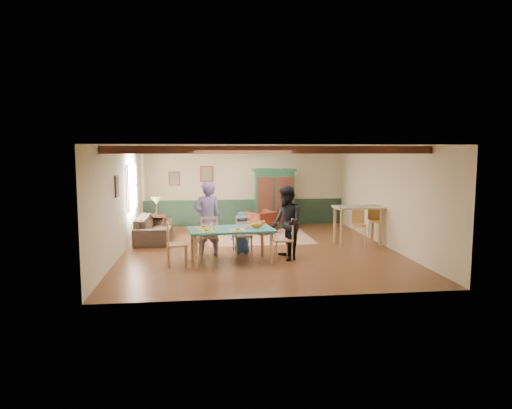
{
  "coord_description": "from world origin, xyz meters",
  "views": [
    {
      "loc": [
        -1.44,
        -11.76,
        2.59
      ],
      "look_at": [
        -0.02,
        0.36,
        1.15
      ],
      "focal_mm": 32.0,
      "sensor_mm": 36.0,
      "label": 1
    }
  ],
  "objects": [
    {
      "name": "wall_left",
      "position": [
        -3.5,
        0.0,
        1.35
      ],
      "size": [
        0.02,
        8.0,
        2.7
      ],
      "primitive_type": "cube",
      "color": "beige",
      "rests_on": "floor"
    },
    {
      "name": "picture_back_a",
      "position": [
        -1.3,
        3.97,
        1.8
      ],
      "size": [
        0.45,
        0.04,
        0.55
      ],
      "primitive_type": null,
      "color": "#7D715B",
      "rests_on": "wall_back"
    },
    {
      "name": "picture_back_b",
      "position": [
        -2.4,
        3.97,
        1.65
      ],
      "size": [
        0.38,
        0.04,
        0.48
      ],
      "primitive_type": null,
      "color": "#7D715B",
      "rests_on": "wall_back"
    },
    {
      "name": "floor",
      "position": [
        0.0,
        0.0,
        0.0
      ],
      "size": [
        8.0,
        8.0,
        0.0
      ],
      "primitive_type": "plane",
      "color": "#552C18",
      "rests_on": "ground"
    },
    {
      "name": "place_setting_far_right",
      "position": [
        -0.25,
        -1.04,
        0.86
      ],
      "size": [
        0.46,
        0.37,
        0.11
      ],
      "primitive_type": null,
      "rotation": [
        0.0,
        0.0,
        0.12
      ],
      "color": "gold",
      "rests_on": "dining_table"
    },
    {
      "name": "wall_right",
      "position": [
        3.5,
        0.0,
        1.35
      ],
      "size": [
        0.02,
        8.0,
        2.7
      ],
      "primitive_type": "cube",
      "color": "beige",
      "rests_on": "floor"
    },
    {
      "name": "dining_chair_far_right",
      "position": [
        -0.47,
        -0.56,
        0.51
      ],
      "size": [
        0.5,
        0.52,
        1.02
      ],
      "primitive_type": null,
      "rotation": [
        0.0,
        0.0,
        3.26
      ],
      "color": "tan",
      "rests_on": "floor"
    },
    {
      "name": "dining_chair_end_right",
      "position": [
        0.42,
        -1.24,
        0.51
      ],
      "size": [
        0.52,
        0.5,
        1.02
      ],
      "primitive_type": null,
      "rotation": [
        0.0,
        0.0,
        -1.45
      ],
      "color": "tan",
      "rests_on": "floor"
    },
    {
      "name": "wainscot_back",
      "position": [
        0.0,
        3.98,
        0.45
      ],
      "size": [
        6.95,
        0.03,
        0.9
      ],
      "primitive_type": "cube",
      "color": "#1B3224",
      "rests_on": "floor"
    },
    {
      "name": "cat",
      "position": [
        -0.21,
        -1.42,
        0.9
      ],
      "size": [
        0.4,
        0.19,
        0.19
      ],
      "primitive_type": null,
      "rotation": [
        0.0,
        0.0,
        0.12
      ],
      "color": "#BA6E20",
      "rests_on": "dining_table"
    },
    {
      "name": "ceiling_beam_mid",
      "position": [
        0.0,
        0.4,
        2.61
      ],
      "size": [
        6.95,
        0.16,
        0.16
      ],
      "primitive_type": "cube",
      "color": "#34170E",
      "rests_on": "ceiling"
    },
    {
      "name": "ceiling_beam_back",
      "position": [
        0.0,
        3.0,
        2.61
      ],
      "size": [
        6.95,
        0.16,
        0.16
      ],
      "primitive_type": "cube",
      "color": "#34170E",
      "rests_on": "ceiling"
    },
    {
      "name": "place_setting_near_center",
      "position": [
        -0.67,
        -1.63,
        0.86
      ],
      "size": [
        0.46,
        0.37,
        0.11
      ],
      "primitive_type": null,
      "rotation": [
        0.0,
        0.0,
        0.12
      ],
      "color": "gold",
      "rests_on": "dining_table"
    },
    {
      "name": "person_woman",
      "position": [
        0.52,
        -1.22,
        0.88
      ],
      "size": [
        0.77,
        0.93,
        1.77
      ],
      "primitive_type": "imported",
      "rotation": [
        0.0,
        0.0,
        -1.45
      ],
      "color": "black",
      "rests_on": "floor"
    },
    {
      "name": "dining_table",
      "position": [
        -0.81,
        -1.38,
        0.4
      ],
      "size": [
        2.04,
        1.29,
        0.8
      ],
      "primitive_type": null,
      "rotation": [
        0.0,
        0.0,
        0.12
      ],
      "color": "#1F6461",
      "rests_on": "floor"
    },
    {
      "name": "end_table",
      "position": [
        -2.88,
        2.55,
        0.3
      ],
      "size": [
        0.49,
        0.49,
        0.6
      ],
      "primitive_type": null,
      "rotation": [
        0.0,
        0.0,
        0.01
      ],
      "color": "#34170E",
      "rests_on": "floor"
    },
    {
      "name": "table_lamp",
      "position": [
        -2.88,
        2.55,
        0.88
      ],
      "size": [
        0.34,
        0.34,
        0.55
      ],
      "primitive_type": null,
      "rotation": [
        0.0,
        0.0,
        0.11
      ],
      "color": "#D4C789",
      "rests_on": "end_table"
    },
    {
      "name": "bar_stool_left",
      "position": [
        2.67,
        -0.23,
        0.51
      ],
      "size": [
        0.4,
        0.43,
        1.01
      ],
      "primitive_type": null,
      "rotation": [
        0.0,
        0.0,
        -0.12
      ],
      "color": "tan",
      "rests_on": "floor"
    },
    {
      "name": "place_setting_near_left",
      "position": [
        -1.36,
        -1.71,
        0.86
      ],
      "size": [
        0.46,
        0.37,
        0.11
      ],
      "primitive_type": null,
      "rotation": [
        0.0,
        0.0,
        0.12
      ],
      "color": "gold",
      "rests_on": "dining_table"
    },
    {
      "name": "counter_table",
      "position": [
        2.8,
        0.29,
        0.54
      ],
      "size": [
        1.31,
        0.79,
        1.07
      ],
      "primitive_type": null,
      "rotation": [
        0.0,
        0.0,
        0.03
      ],
      "color": "beige",
      "rests_on": "floor"
    },
    {
      "name": "sofa",
      "position": [
        -2.87,
        1.64,
        0.35
      ],
      "size": [
        0.93,
        2.37,
        0.69
      ],
      "primitive_type": "imported",
      "rotation": [
        0.0,
        0.0,
        1.57
      ],
      "color": "#382C23",
      "rests_on": "floor"
    },
    {
      "name": "armchair",
      "position": [
        0.39,
        2.33,
        0.36
      ],
      "size": [
        1.07,
        1.07,
        0.72
      ],
      "primitive_type": "imported",
      "rotation": [
        0.0,
        0.0,
        -2.59
      ],
      "color": "#43130D",
      "rests_on": "floor"
    },
    {
      "name": "area_rug",
      "position": [
        0.22,
        2.2,
        0.01
      ],
      "size": [
        3.09,
        3.65,
        0.01
      ],
      "primitive_type": "cube",
      "rotation": [
        0.0,
        0.0,
        0.02
      ],
      "color": "beige",
      "rests_on": "floor"
    },
    {
      "name": "place_setting_far_left",
      "position": [
        -1.43,
        -1.18,
        0.86
      ],
      "size": [
        0.46,
        0.37,
        0.11
      ],
      "primitive_type": null,
      "rotation": [
        0.0,
        0.0,
        0.12
      ],
      "color": "gold",
      "rests_on": "dining_table"
    },
    {
      "name": "dining_chair_end_left",
      "position": [
        -2.03,
        -1.52,
        0.51
      ],
      "size": [
        0.52,
        0.5,
        1.02
      ],
      "primitive_type": null,
      "rotation": [
        0.0,
        0.0,
        1.69
      ],
      "color": "tan",
      "rests_on": "floor"
    },
    {
      "name": "person_man",
      "position": [
        -1.33,
        -0.58,
        0.92
      ],
      "size": [
        0.72,
        0.52,
        1.85
      ],
      "primitive_type": "imported",
      "rotation": [
        0.0,
        0.0,
        3.26
      ],
      "color": "slate",
      "rests_on": "floor"
    },
    {
      "name": "person_child",
      "position": [
        -0.48,
        -0.48,
        0.54
      ],
      "size": [
        0.56,
        0.4,
        1.08
      ],
      "primitive_type": "imported",
      "rotation": [
        0.0,
        0.0,
        3.26
      ],
      "color": "#2956A4",
      "rests_on": "floor"
    },
    {
      "name": "window_left",
      "position": [
        -3.47,
        1.7,
        1.55
      ],
      "size": [
        0.06,
        1.6,
        1.3
      ],
      "primitive_type": null,
      "color": "white",
      "rests_on": "wall_left"
    },
    {
      "name": "bar_stool_right",
      "position": [
        3.26,
        0.13,
        0.55
      ],
      "size": [
        0.44,
        0.47,
        1.09
      ],
      "primitive_type": null,
      "rotation": [
        0.0,
        0.0,
        -0.14
      ],
      "color": "tan",
      "rests_on": "floor"
    },
    {
      "name": "picture_left_wall",
      "position": [
        -3.47,
        -0.6,
        1.75
      ],
      "size": [
        0.04,
        0.42,
        0.52
      ],
      "primitive_type": null,
      "color": "#7D715B",
      "rests_on": "wall_left"
    },
    {
      "name": "ceiling_beam_front",
      "position": [
        0.0,
        -2.3,
        2.61
      ],
      "size": [
        6.95,
        0.16,
        0.16
      ],
      "primitive_type": "cube",
      "color": "#34170E",
      "rests_on": "ceiling"
    },
    {
      "name": "dining_chair_far_left",
      "position": [
        -1.32,
        -0.66,
        0.51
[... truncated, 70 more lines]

